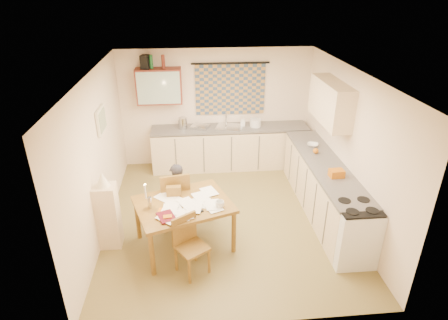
{
  "coord_description": "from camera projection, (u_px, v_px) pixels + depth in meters",
  "views": [
    {
      "loc": [
        -0.54,
        -5.39,
        3.72
      ],
      "look_at": [
        -0.02,
        0.2,
        1.01
      ],
      "focal_mm": 30.0,
      "sensor_mm": 36.0,
      "label": 1
    }
  ],
  "objects": [
    {
      "name": "framed_print",
      "position": [
        101.0,
        120.0,
        5.95
      ],
      "size": [
        0.04,
        0.5,
        0.4
      ],
      "primitive_type": "cube",
      "color": "beige",
      "rests_on": "wall_left"
    },
    {
      "name": "mixing_bowl",
      "position": [
        256.0,
        123.0,
        7.88
      ],
      "size": [
        0.32,
        0.32,
        0.16
      ],
      "primitive_type": "cylinder",
      "rotation": [
        0.0,
        0.0,
        -0.41
      ],
      "color": "white",
      "rests_on": "counter_back"
    },
    {
      "name": "wall_right",
      "position": [
        348.0,
        147.0,
        6.12
      ],
      "size": [
        0.02,
        4.5,
        2.5
      ],
      "primitive_type": "cube",
      "color": "beige",
      "rests_on": "floor"
    },
    {
      "name": "speaker",
      "position": [
        145.0,
        62.0,
        7.25
      ],
      "size": [
        0.2,
        0.23,
        0.26
      ],
      "primitive_type": "cube",
      "rotation": [
        0.0,
        0.0,
        -0.23
      ],
      "color": "black",
      "rests_on": "wall_cabinet"
    },
    {
      "name": "bottle_brown",
      "position": [
        163.0,
        62.0,
        7.28
      ],
      "size": [
        0.08,
        0.08,
        0.26
      ],
      "primitive_type": "cylinder",
      "rotation": [
        0.0,
        0.0,
        0.23
      ],
      "color": "#5C2017",
      "rests_on": "wall_cabinet"
    },
    {
      "name": "upper_cabinet_right",
      "position": [
        331.0,
        102.0,
        6.34
      ],
      "size": [
        0.34,
        1.3,
        0.7
      ],
      "primitive_type": "cube",
      "color": "beige",
      "rests_on": "wall_right"
    },
    {
      "name": "orange_bag",
      "position": [
        337.0,
        173.0,
        5.86
      ],
      "size": [
        0.23,
        0.17,
        0.12
      ],
      "primitive_type": "cube",
      "rotation": [
        0.0,
        0.0,
        0.06
      ],
      "color": "#C0650E",
      "rests_on": "counter_right"
    },
    {
      "name": "sink",
      "position": [
        229.0,
        129.0,
        7.89
      ],
      "size": [
        0.66,
        0.6,
        0.1
      ],
      "primitive_type": "cube",
      "rotation": [
        0.0,
        0.0,
        -0.31
      ],
      "color": "silver",
      "rests_on": "counter_back"
    },
    {
      "name": "mug",
      "position": [
        220.0,
        204.0,
        5.39
      ],
      "size": [
        0.15,
        0.15,
        0.1
      ],
      "primitive_type": "imported",
      "rotation": [
        0.0,
        0.0,
        0.1
      ],
      "color": "white",
      "rests_on": "dining_table"
    },
    {
      "name": "chair_near",
      "position": [
        192.0,
        256.0,
        5.19
      ],
      "size": [
        0.53,
        0.53,
        0.85
      ],
      "rotation": [
        0.0,
        0.0,
        0.59
      ],
      "color": "brown",
      "rests_on": "floor"
    },
    {
      "name": "letter_rack",
      "position": [
        174.0,
        191.0,
        5.67
      ],
      "size": [
        0.22,
        0.1,
        0.16
      ],
      "primitive_type": "cube",
      "rotation": [
        0.0,
        0.0,
        -0.0
      ],
      "color": "brown",
      "rests_on": "dining_table"
    },
    {
      "name": "wall_cabinet",
      "position": [
        159.0,
        86.0,
        7.48
      ],
      "size": [
        0.9,
        0.34,
        0.7
      ],
      "primitive_type": "cube",
      "color": "#5C2017",
      "rests_on": "wall_back"
    },
    {
      "name": "person",
      "position": [
        177.0,
        196.0,
        6.05
      ],
      "size": [
        0.62,
        0.58,
        1.14
      ],
      "primitive_type": "imported",
      "rotation": [
        0.0,
        0.0,
        3.57
      ],
      "color": "black",
      "rests_on": "floor"
    },
    {
      "name": "print_canvas",
      "position": [
        103.0,
        120.0,
        5.95
      ],
      "size": [
        0.01,
        0.42,
        0.32
      ],
      "primitive_type": "cube",
      "color": "#B9BAA5",
      "rests_on": "wall_left"
    },
    {
      "name": "orange_box",
      "position": [
        168.0,
        217.0,
        5.15
      ],
      "size": [
        0.13,
        0.09,
        0.04
      ],
      "primitive_type": "cube",
      "rotation": [
        0.0,
        0.0,
        0.12
      ],
      "color": "#C0650E",
      "rests_on": "dining_table"
    },
    {
      "name": "candle_flame",
      "position": [
        145.0,
        184.0,
        5.18
      ],
      "size": [
        0.02,
        0.02,
        0.02
      ],
      "primitive_type": "sphere",
      "color": "#FFCC66",
      "rests_on": "dining_table"
    },
    {
      "name": "lampshade",
      "position": [
        102.0,
        179.0,
        5.34
      ],
      "size": [
        0.2,
        0.2,
        0.22
      ],
      "primitive_type": "cone",
      "color": "beige",
      "rests_on": "shelf_stand"
    },
    {
      "name": "tap",
      "position": [
        226.0,
        118.0,
        7.96
      ],
      "size": [
        0.03,
        0.03,
        0.28
      ],
      "primitive_type": "cylinder",
      "rotation": [
        0.0,
        0.0,
        0.04
      ],
      "color": "silver",
      "rests_on": "counter_back"
    },
    {
      "name": "candle_holder",
      "position": [
        150.0,
        203.0,
        5.35
      ],
      "size": [
        0.07,
        0.07,
        0.18
      ],
      "primitive_type": "cylinder",
      "rotation": [
        0.0,
        0.0,
        0.12
      ],
      "color": "silver",
      "rests_on": "dining_table"
    },
    {
      "name": "chair_far",
      "position": [
        175.0,
        208.0,
        6.18
      ],
      "size": [
        0.54,
        0.54,
        1.02
      ],
      "rotation": [
        0.0,
        0.0,
        3.32
      ],
      "color": "brown",
      "rests_on": "floor"
    },
    {
      "name": "curtain_rod",
      "position": [
        231.0,
        63.0,
        7.54
      ],
      "size": [
        1.6,
        0.04,
        0.04
      ],
      "primitive_type": "cylinder",
      "rotation": [
        0.0,
        1.57,
        0.0
      ],
      "color": "black",
      "rests_on": "wall_back"
    },
    {
      "name": "floor",
      "position": [
        226.0,
        217.0,
        6.5
      ],
      "size": [
        4.0,
        4.5,
        0.02
      ],
      "primitive_type": "cube",
      "color": "brown",
      "rests_on": "ground"
    },
    {
      "name": "book",
      "position": [
        157.0,
        213.0,
        5.25
      ],
      "size": [
        0.25,
        0.3,
        0.02
      ],
      "primitive_type": "imported",
      "rotation": [
        0.0,
        0.0,
        -0.11
      ],
      "color": "#C0650E",
      "rests_on": "dining_table"
    },
    {
      "name": "wall_front",
      "position": [
        248.0,
        240.0,
        3.93
      ],
      "size": [
        4.0,
        0.02,
        2.5
      ],
      "primitive_type": "cube",
      "color": "beige",
      "rests_on": "floor"
    },
    {
      "name": "counter_back",
      "position": [
        230.0,
        147.0,
        8.07
      ],
      "size": [
        3.3,
        0.62,
        0.92
      ],
      "color": "beige",
      "rests_on": "floor"
    },
    {
      "name": "stove",
      "position": [
        353.0,
        233.0,
        5.34
      ],
      "size": [
        0.59,
        0.59,
        0.92
      ],
      "color": "white",
      "rests_on": "floor"
    },
    {
      "name": "dining_table",
      "position": [
        184.0,
        224.0,
        5.67
      ],
      "size": [
        1.61,
        1.4,
        0.75
      ],
      "rotation": [
        0.0,
        0.0,
        0.32
      ],
      "color": "brown",
      "rests_on": "floor"
    },
    {
      "name": "soap_bottle",
      "position": [
        243.0,
        121.0,
        7.89
      ],
      "size": [
        0.13,
        0.13,
        0.2
      ],
      "primitive_type": "imported",
      "rotation": [
        0.0,
        0.0,
        -0.22
      ],
      "color": "white",
      "rests_on": "counter_back"
    },
    {
      "name": "kettle",
      "position": [
        183.0,
        123.0,
        7.73
      ],
      "size": [
        0.23,
        0.23,
        0.24
      ],
      "primitive_type": "cylinder",
      "rotation": [
        0.0,
        0.0,
        0.34
      ],
      "color": "silver",
      "rests_on": "counter_back"
    },
    {
      "name": "eyeglasses",
      "position": [
        199.0,
        212.0,
        5.29
      ],
      "size": [
        0.14,
        0.1,
        0.02
      ],
      "primitive_type": "cube",
      "rotation": [
        0.0,
        0.0,
        0.5
      ],
      "color": "black",
      "rests_on": "dining_table"
    },
    {
      "name": "wall_left",
      "position": [
        97.0,
        157.0,
        5.79
      ],
      "size": [
        0.02,
        4.5,
        2.5
      ],
      "primitive_type": "cube",
      "color": "beige",
      "rests_on": "floor"
    },
    {
      "name": "bottle_green",
      "position": [
        151.0,
        62.0,
        7.26
      ],
      "size": [
        0.07,
        0.07,
        0.26
      ],
      "primitive_type": "cylinder",
      "rotation": [
        0.0,
        0.0,
        -0.01
      ],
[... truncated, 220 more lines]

